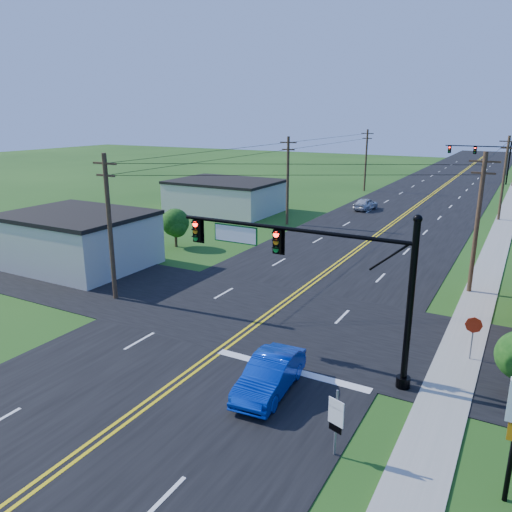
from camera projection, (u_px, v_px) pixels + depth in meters
The scene contains 18 objects.
ground at pixel (112, 427), 18.51m from camera, with size 260.00×260.00×0.00m, color #1C4213.
road_main at pixel (411, 209), 60.58m from camera, with size 16.00×220.00×0.04m, color black.
road_cross at pixel (264, 316), 28.60m from camera, with size 70.00×10.00×0.04m, color black.
sidewalk at pixel (500, 236), 47.28m from camera, with size 2.00×160.00×0.08m, color gray.
signal_mast_main at pixel (309, 266), 21.92m from camera, with size 11.30×0.60×7.48m.
signal_mast_far at pixel (480, 155), 82.53m from camera, with size 10.98×0.60×7.48m.
cream_bldg_near at pixel (78, 239), 37.62m from camera, with size 10.20×8.20×4.10m.
cream_bldg_far at pixel (225, 196), 58.81m from camera, with size 12.20×9.20×3.70m.
utility_pole_left_a at pixel (110, 225), 30.04m from camera, with size 1.80×0.28×9.00m.
utility_pole_left_b at pixel (288, 179), 51.08m from camera, with size 1.80×0.28×9.00m.
utility_pole_left_c at pixel (366, 159), 73.81m from camera, with size 1.80×0.28×9.00m.
utility_pole_right_a at pixel (477, 221), 31.17m from camera, with size 1.80×0.28×9.00m.
utility_pole_right_b at pixel (504, 177), 53.05m from camera, with size 1.80×0.28×9.00m.
tree_left at pixel (175, 222), 42.93m from camera, with size 2.40×2.40×3.37m.
blue_car at pixel (270, 376), 20.60m from camera, with size 1.61×4.63×1.52m, color #072EA8.
distant_car at pixel (366, 204), 59.85m from camera, with size 1.69×4.20×1.43m, color silver.
route_sign at pixel (336, 418), 16.54m from camera, with size 0.60×0.24×2.50m.
stop_sign at pixel (473, 329), 23.05m from camera, with size 0.78×0.13×2.20m.
Camera 1 is at (12.44, -11.46, 11.19)m, focal length 35.00 mm.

